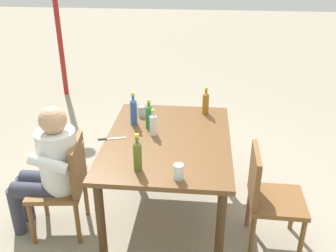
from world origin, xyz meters
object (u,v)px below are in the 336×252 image
chair_near_left (268,194)px  chair_far_left (66,182)px  bottle_olive (138,155)px  bottle_blue (134,111)px  bottle_amber (206,102)px  backpack_by_far_side (175,139)px  dining_table (168,148)px  person_in_white_shirt (50,165)px  table_knife (110,139)px  bottle_green (149,116)px  cup_glass (179,172)px  bottle_clear (153,124)px  cup_steel (142,111)px

chair_near_left → chair_far_left: bearing=89.7°
chair_near_left → bottle_olive: (-0.19, 1.01, 0.42)m
bottle_blue → bottle_olive: bearing=-167.6°
chair_near_left → bottle_amber: size_ratio=3.17×
bottle_amber → backpack_by_far_side: 0.96m
bottle_blue → backpack_by_far_side: size_ratio=0.80×
bottle_olive → backpack_by_far_side: (1.63, -0.15, -0.72)m
dining_table → person_in_white_shirt: person_in_white_shirt is taller
chair_near_left → table_knife: chair_near_left is taller
person_in_white_shirt → bottle_green: size_ratio=4.26×
person_in_white_shirt → cup_glass: size_ratio=9.98×
bottle_green → bottle_clear: bearing=-157.6°
bottle_clear → cup_steel: size_ratio=2.38×
cup_steel → table_knife: (-0.51, 0.20, -0.05)m
chair_far_left → person_in_white_shirt: size_ratio=0.74×
bottle_olive → backpack_by_far_side: bottle_olive is taller
bottle_amber → cup_steel: 0.63m
person_in_white_shirt → backpack_by_far_side: size_ratio=3.01×
person_in_white_shirt → bottle_clear: bearing=-64.3°
bottle_olive → table_knife: bearing=35.6°
bottle_amber → table_knife: 1.04m
bottle_amber → bottle_olive: 1.19m
cup_glass → chair_far_left: bearing=73.3°
cup_glass → chair_near_left: bearing=-67.9°
bottle_green → cup_glass: bearing=-158.0°
bottle_amber → bottle_olive: (-1.09, 0.49, 0.01)m
chair_far_left → table_knife: chair_far_left is taller
bottle_clear → bottle_green: size_ratio=0.87×
dining_table → bottle_clear: 0.25m
bottle_amber → chair_far_left: bearing=127.6°
cup_steel → table_knife: 0.55m
dining_table → bottle_green: 0.35m
cup_steel → chair_near_left: bearing=-124.3°
bottle_clear → cup_glass: bottle_clear is taller
bottle_amber → table_knife: (-0.63, 0.82, -0.11)m
chair_far_left → chair_near_left: (-0.01, -1.67, 0.00)m
table_knife → chair_far_left: bearing=127.2°
person_in_white_shirt → bottle_amber: 1.56m
bottle_blue → cup_glass: bearing=-151.1°
chair_far_left → cup_steel: (0.77, -0.54, 0.34)m
bottle_olive → cup_glass: bottle_olive is taller
person_in_white_shirt → bottle_olive: bearing=-104.0°
dining_table → chair_near_left: (-0.33, -0.84, -0.20)m
table_knife → dining_table: bearing=-82.8°
chair_far_left → bottle_amber: bottle_amber is taller
dining_table → chair_near_left: size_ratio=1.67×
dining_table → bottle_clear: bearing=65.4°
person_in_white_shirt → cup_steel: 1.02m
bottle_blue → chair_near_left: bearing=-116.4°
bottle_olive → chair_far_left: bearing=73.1°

